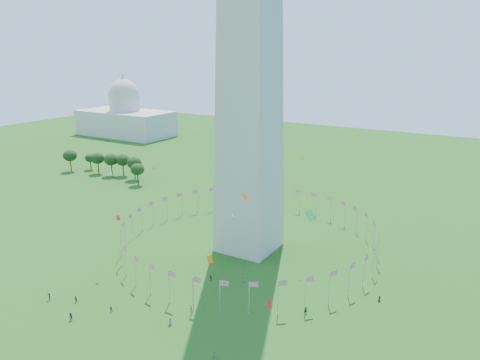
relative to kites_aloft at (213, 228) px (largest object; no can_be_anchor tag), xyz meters
name	(u,v)px	position (x,y,z in m)	size (l,w,h in m)	color
ground	(143,322)	(-5.31, -21.89, -17.41)	(600.00, 600.00, 0.00)	#1B4E12
flag_ring	(249,235)	(-5.31, 28.11, -12.91)	(80.24, 80.24, 9.00)	silver
capitol_building	(125,104)	(-185.31, 158.11, 5.59)	(70.00, 35.00, 46.00)	beige
crowd	(141,330)	(-2.47, -25.63, -16.53)	(92.68, 63.17, 1.98)	#20294C
kites_aloft	(213,228)	(0.00, 0.00, 0.00)	(108.88, 69.72, 36.33)	yellow
tree_line_west	(110,165)	(-109.82, 68.88, -12.06)	(55.19, 15.53, 11.16)	#224617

